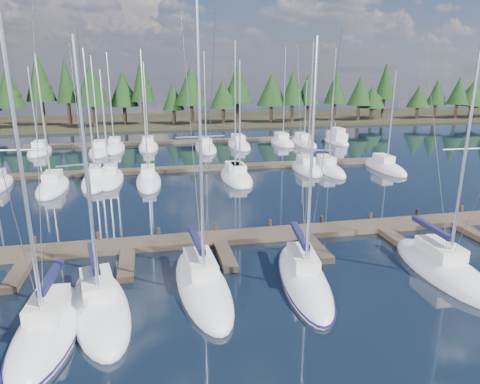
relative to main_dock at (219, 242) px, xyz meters
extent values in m
plane|color=black|center=(0.00, 12.64, -0.20)|extent=(260.00, 260.00, 0.00)
cube|color=#2C2918|center=(0.00, 72.64, 0.10)|extent=(220.00, 30.00, 0.60)
cube|color=#493C2E|center=(0.00, 0.64, 0.00)|extent=(44.00, 2.00, 0.40)
cube|color=#493C2E|center=(-12.00, -2.36, 0.00)|extent=(0.90, 4.00, 0.40)
cube|color=#493C2E|center=(-6.00, -2.36, 0.00)|extent=(0.90, 4.00, 0.40)
cube|color=#493C2E|center=(0.00, -2.36, 0.00)|extent=(0.90, 4.00, 0.40)
cube|color=#493C2E|center=(6.00, -2.36, 0.00)|extent=(0.90, 4.00, 0.40)
cube|color=#493C2E|center=(12.00, -2.36, 0.00)|extent=(0.90, 4.00, 0.40)
cube|color=#493C2E|center=(18.00, -2.36, 0.00)|extent=(0.90, 4.00, 0.40)
cylinder|color=#31271B|center=(-12.00, 1.64, 0.25)|extent=(0.26, 0.26, 0.90)
cylinder|color=#31271B|center=(-8.00, 1.64, 0.25)|extent=(0.26, 0.26, 0.90)
cylinder|color=#31271B|center=(-4.00, 1.64, 0.25)|extent=(0.26, 0.26, 0.90)
cylinder|color=#31271B|center=(0.00, 1.64, 0.25)|extent=(0.26, 0.26, 0.90)
cylinder|color=#31271B|center=(4.00, 1.64, 0.25)|extent=(0.26, 0.26, 0.90)
cylinder|color=#31271B|center=(8.00, 1.64, 0.25)|extent=(0.26, 0.26, 0.90)
cylinder|color=#31271B|center=(12.00, 1.64, 0.25)|extent=(0.26, 0.26, 0.90)
cylinder|color=#31271B|center=(16.00, 1.64, 0.25)|extent=(0.26, 0.26, 0.90)
cylinder|color=#31271B|center=(20.00, 1.64, 0.25)|extent=(0.26, 0.26, 0.90)
cube|color=#493C2E|center=(0.00, 22.64, 0.00)|extent=(50.00, 1.80, 0.40)
cube|color=#493C2E|center=(0.00, 42.64, 0.00)|extent=(46.00, 1.80, 0.40)
ellipsoid|color=silver|center=(-9.11, -8.67, -0.05)|extent=(3.15, 7.95, 1.90)
cube|color=silver|center=(-9.08, -8.29, 1.15)|extent=(1.61, 2.58, 0.70)
cylinder|color=silver|center=(-9.14, -9.06, 7.58)|extent=(0.17, 0.17, 13.57)
cylinder|color=silver|center=(-9.02, -7.35, 1.90)|extent=(0.35, 3.43, 0.12)
cube|color=#141638|center=(-9.02, -7.35, 2.05)|extent=(0.57, 3.29, 0.30)
cylinder|color=silver|center=(-9.14, -9.06, 8.26)|extent=(2.37, 0.23, 0.07)
cylinder|color=#3F3F44|center=(-9.25, -10.73, 7.43)|extent=(0.26, 3.37, 13.88)
cylinder|color=#3F3F44|center=(-9.00, -7.00, 7.43)|extent=(0.31, 4.15, 13.88)
ellipsoid|color=#130D42|center=(-9.11, -8.67, 0.02)|extent=(3.27, 8.27, 0.18)
ellipsoid|color=silver|center=(-7.06, -7.09, -0.05)|extent=(4.28, 8.95, 1.90)
cube|color=silver|center=(-7.14, -6.67, 1.15)|extent=(1.98, 2.98, 0.70)
cylinder|color=silver|center=(-6.98, -7.51, 6.68)|extent=(0.19, 0.19, 11.77)
cylinder|color=silver|center=(-7.34, -5.66, 1.90)|extent=(0.84, 3.74, 0.12)
cube|color=#141638|center=(-7.34, -5.66, 2.05)|extent=(1.03, 3.61, 0.30)
cylinder|color=silver|center=(-6.98, -7.51, 7.27)|extent=(2.39, 0.53, 0.07)
cylinder|color=#3F3F44|center=(-6.63, -9.33, 6.53)|extent=(0.74, 3.66, 12.08)
cylinder|color=#3F3F44|center=(-7.41, -5.28, 6.53)|extent=(0.90, 4.51, 12.08)
ellipsoid|color=silver|center=(-1.88, -5.87, -0.05)|extent=(3.20, 9.47, 1.90)
cube|color=silver|center=(-1.91, -5.40, 1.15)|extent=(1.62, 3.07, 0.70)
cylinder|color=silver|center=(-1.85, -6.33, 7.47)|extent=(0.17, 0.17, 13.34)
cylinder|color=silver|center=(-1.98, -4.29, 1.90)|extent=(0.38, 4.10, 0.12)
cube|color=#141638|center=(-1.98, -4.29, 2.05)|extent=(0.60, 3.93, 0.30)
cylinder|color=silver|center=(-1.85, -6.33, 8.13)|extent=(2.35, 0.22, 0.07)
cylinder|color=#3F3F44|center=(-1.72, -8.33, 7.32)|extent=(0.29, 4.03, 13.65)
cylinder|color=#3F3F44|center=(-2.00, -3.87, 7.32)|extent=(0.34, 4.96, 13.65)
ellipsoid|color=silver|center=(3.70, -6.40, -0.05)|extent=(3.69, 9.37, 1.90)
cube|color=silver|center=(3.76, -5.94, 1.15)|extent=(1.73, 3.08, 0.70)
cylinder|color=silver|center=(3.63, -6.85, 6.76)|extent=(0.18, 0.18, 11.92)
cylinder|color=silver|center=(3.92, -4.86, 1.90)|extent=(0.69, 3.99, 0.12)
cube|color=#141638|center=(3.92, -4.86, 2.05)|extent=(0.89, 3.84, 0.30)
cylinder|color=silver|center=(3.63, -6.85, 7.35)|extent=(2.16, 0.38, 0.07)
cylinder|color=#3F3F44|center=(3.35, -8.79, 6.61)|extent=(0.59, 3.91, 12.23)
cylinder|color=#3F3F44|center=(3.98, -4.46, 6.61)|extent=(0.72, 4.82, 12.23)
ellipsoid|color=#130D42|center=(3.70, -6.40, 0.02)|extent=(3.84, 9.74, 0.18)
ellipsoid|color=silver|center=(12.06, -6.85, -0.05)|extent=(3.20, 8.86, 1.90)
cube|color=silver|center=(12.07, -6.41, 1.15)|extent=(1.71, 2.86, 0.70)
cylinder|color=silver|center=(12.05, -7.29, 6.62)|extent=(0.16, 0.16, 11.64)
cylinder|color=silver|center=(12.10, -5.36, 1.90)|extent=(0.22, 3.87, 0.12)
cube|color=#141638|center=(12.10, -5.36, 2.05)|extent=(0.45, 3.70, 0.30)
cylinder|color=silver|center=(12.05, -7.29, 7.20)|extent=(2.67, 0.14, 0.07)
cylinder|color=#3F3F44|center=(12.11, -4.96, 6.47)|extent=(0.16, 4.68, 11.95)
ellipsoid|color=silver|center=(-13.91, 16.98, -0.05)|extent=(2.77, 8.20, 1.90)
cube|color=silver|center=(-13.91, 17.39, 1.15)|extent=(1.52, 2.62, 0.70)
cylinder|color=silver|center=(-13.91, 16.57, 6.73)|extent=(0.16, 0.16, 11.86)
ellipsoid|color=silver|center=(-10.00, 18.92, -0.05)|extent=(2.76, 9.53, 1.90)
cube|color=silver|center=(-10.00, 19.40, 1.15)|extent=(1.52, 3.05, 0.70)
cylinder|color=silver|center=(-10.00, 18.44, 6.99)|extent=(0.16, 0.16, 12.39)
ellipsoid|color=silver|center=(-8.69, 19.38, -0.05)|extent=(2.82, 8.59, 1.90)
cube|color=silver|center=(-8.69, 19.81, 1.15)|extent=(1.55, 2.75, 0.70)
cylinder|color=silver|center=(-8.69, 18.95, 6.02)|extent=(0.16, 0.16, 10.44)
ellipsoid|color=silver|center=(-4.63, 17.46, -0.05)|extent=(2.52, 8.72, 1.90)
cube|color=silver|center=(-4.63, 17.90, 1.15)|extent=(1.38, 2.79, 0.70)
cylinder|color=silver|center=(-4.63, 17.02, 6.93)|extent=(0.16, 0.16, 12.27)
ellipsoid|color=silver|center=(4.87, 16.89, -0.05)|extent=(2.46, 7.64, 1.90)
cube|color=silver|center=(4.87, 17.27, 1.15)|extent=(1.35, 2.44, 0.70)
cylinder|color=silver|center=(4.87, 16.51, 6.48)|extent=(0.16, 0.16, 11.36)
ellipsoid|color=silver|center=(4.46, 17.28, -0.05)|extent=(2.69, 8.55, 1.90)
cube|color=silver|center=(4.46, 17.71, 1.15)|extent=(1.48, 2.73, 0.70)
cylinder|color=silver|center=(4.46, 16.86, 7.38)|extent=(0.16, 0.16, 13.16)
ellipsoid|color=silver|center=(13.49, 19.50, -0.05)|extent=(2.81, 7.14, 1.90)
cube|color=silver|center=(13.49, 19.86, 1.15)|extent=(1.55, 2.28, 0.70)
cylinder|color=silver|center=(13.49, 19.15, 7.45)|extent=(0.16, 0.16, 13.31)
ellipsoid|color=silver|center=(15.84, 18.97, -0.05)|extent=(2.43, 8.70, 1.90)
cube|color=silver|center=(15.84, 19.41, 1.15)|extent=(1.34, 2.78, 0.70)
cylinder|color=silver|center=(15.84, 18.54, 7.10)|extent=(0.16, 0.16, 12.61)
ellipsoid|color=silver|center=(22.78, 18.22, -0.05)|extent=(2.60, 8.49, 1.90)
cube|color=silver|center=(22.78, 18.65, 1.15)|extent=(1.43, 2.72, 0.70)
cylinder|color=silver|center=(22.78, 17.80, 5.95)|extent=(0.16, 0.16, 10.30)
ellipsoid|color=silver|center=(-19.68, 37.68, -0.05)|extent=(2.89, 7.84, 1.90)
cube|color=silver|center=(-19.68, 38.08, 1.15)|extent=(1.59, 2.51, 0.70)
cylinder|color=silver|center=(-19.68, 37.29, 6.17)|extent=(0.16, 0.16, 10.75)
ellipsoid|color=silver|center=(-11.35, 36.07, -0.05)|extent=(2.92, 8.71, 1.90)
cube|color=silver|center=(-11.35, 36.50, 1.15)|extent=(1.61, 2.79, 0.70)
cylinder|color=silver|center=(-11.35, 35.63, 6.88)|extent=(0.16, 0.16, 12.17)
ellipsoid|color=silver|center=(-9.47, 38.34, -0.05)|extent=(2.89, 9.56, 1.90)
cube|color=silver|center=(-9.47, 38.82, 1.15)|extent=(1.59, 3.06, 0.70)
cylinder|color=silver|center=(-9.47, 37.86, 7.15)|extent=(0.16, 0.16, 12.71)
ellipsoid|color=silver|center=(-4.58, 38.34, -0.05)|extent=(2.88, 8.00, 1.90)
cube|color=silver|center=(-4.58, 38.74, 1.15)|extent=(1.58, 2.56, 0.70)
cylinder|color=silver|center=(-4.58, 37.94, 6.54)|extent=(0.16, 0.16, 11.48)
ellipsoid|color=silver|center=(3.74, 35.82, -0.05)|extent=(2.90, 9.97, 1.90)
cube|color=silver|center=(3.74, 36.32, 1.15)|extent=(1.59, 3.19, 0.70)
cylinder|color=silver|center=(3.74, 35.32, 7.23)|extent=(0.16, 0.16, 12.87)
ellipsoid|color=silver|center=(9.12, 37.56, -0.05)|extent=(2.99, 9.84, 1.90)
cube|color=silver|center=(9.12, 38.05, 1.15)|extent=(1.64, 3.15, 0.70)
cylinder|color=silver|center=(9.12, 37.07, 5.39)|extent=(0.16, 0.16, 9.18)
ellipsoid|color=silver|center=(16.32, 38.18, -0.05)|extent=(2.99, 8.20, 1.90)
cube|color=silver|center=(16.32, 38.59, 1.15)|extent=(1.64, 2.62, 0.70)
cylinder|color=silver|center=(16.32, 37.77, 7.63)|extent=(0.16, 0.16, 13.67)
ellipsoid|color=silver|center=(19.51, 37.23, -0.05)|extent=(2.75, 9.47, 1.90)
cube|color=silver|center=(19.51, 37.70, 1.15)|extent=(1.51, 3.03, 0.70)
cylinder|color=silver|center=(19.51, 36.75, 5.25)|extent=(0.16, 0.16, 8.90)
ellipsoid|color=silver|center=(25.34, 37.71, -0.10)|extent=(2.83, 7.97, 1.58)
cube|color=silver|center=(25.34, 37.71, 0.94)|extent=(2.08, 4.40, 1.05)
cube|color=silver|center=(25.33, 37.31, 1.82)|extent=(1.52, 2.80, 0.79)
cylinder|color=silver|center=(25.35, 38.50, 2.35)|extent=(0.08, 0.08, 1.41)
cylinder|color=black|center=(-29.72, 62.85, 2.36)|extent=(0.70, 0.70, 3.93)
cone|color=black|center=(-29.72, 62.85, 8.14)|extent=(5.42, 5.42, 7.63)
ellipsoid|color=black|center=(-29.22, 62.85, 6.39)|extent=(3.25, 3.25, 3.25)
cylinder|color=black|center=(-24.88, 65.98, 2.78)|extent=(0.70, 0.70, 4.76)
cone|color=black|center=(-24.88, 65.98, 9.79)|extent=(5.64, 5.64, 9.26)
ellipsoid|color=black|center=(-24.38, 65.98, 7.68)|extent=(3.39, 3.39, 3.39)
cylinder|color=black|center=(-19.82, 65.15, 2.63)|extent=(0.70, 0.70, 4.46)
cone|color=black|center=(-19.82, 65.15, 9.19)|extent=(4.18, 4.18, 8.67)
ellipsoid|color=black|center=(-19.32, 65.15, 7.21)|extent=(2.51, 2.51, 2.51)
cylinder|color=black|center=(-14.68, 61.45, 2.45)|extent=(0.70, 0.70, 4.12)
cone|color=black|center=(-14.68, 61.45, 8.52)|extent=(6.50, 6.50, 8.01)
ellipsoid|color=black|center=(-14.18, 61.45, 6.69)|extent=(3.90, 3.90, 3.90)
cylinder|color=black|center=(-9.08, 65.04, 2.19)|extent=(0.70, 0.70, 3.59)
cone|color=black|center=(-9.08, 65.04, 7.48)|extent=(5.84, 5.84, 6.99)
ellipsoid|color=black|center=(-8.58, 65.04, 5.89)|extent=(3.50, 3.50, 3.50)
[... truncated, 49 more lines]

